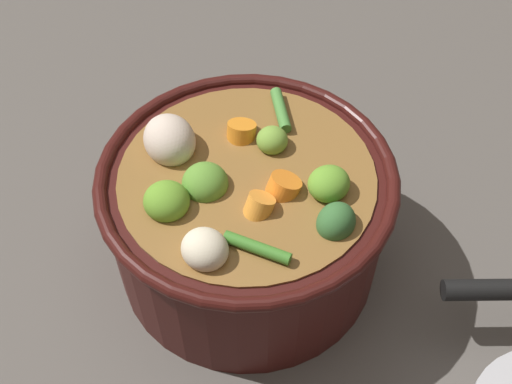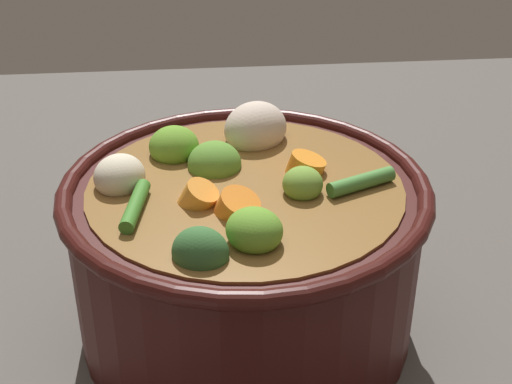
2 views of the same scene
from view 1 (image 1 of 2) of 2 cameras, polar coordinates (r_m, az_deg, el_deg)
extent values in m
plane|color=#514C47|center=(0.62, -0.70, -5.79)|extent=(1.10, 1.10, 0.00)
cylinder|color=#38110F|center=(0.57, -0.76, -2.47)|extent=(0.24, 0.24, 0.12)
torus|color=#38110F|center=(0.52, -0.82, 1.44)|extent=(0.25, 0.25, 0.01)
cylinder|color=brown|center=(0.56, -0.76, -2.17)|extent=(0.21, 0.21, 0.11)
ellipsoid|color=olive|center=(0.54, 1.47, 4.69)|extent=(0.03, 0.03, 0.02)
ellipsoid|color=#629B2E|center=(0.51, 6.57, 0.68)|extent=(0.05, 0.05, 0.03)
ellipsoid|color=#62992B|center=(0.50, -8.07, -0.82)|extent=(0.05, 0.05, 0.03)
ellipsoid|color=#356632|center=(0.49, 7.23, -2.72)|extent=(0.04, 0.04, 0.03)
ellipsoid|color=#5A9031|center=(0.51, -4.61, 0.80)|extent=(0.05, 0.05, 0.03)
cylinder|color=orange|center=(0.51, 2.49, 0.44)|extent=(0.04, 0.04, 0.03)
cylinder|color=orange|center=(0.49, 0.29, -1.31)|extent=(0.03, 0.03, 0.03)
cylinder|color=orange|center=(0.55, -1.33, 5.38)|extent=(0.03, 0.03, 0.02)
ellipsoid|color=beige|center=(0.47, -4.64, -5.17)|extent=(0.05, 0.05, 0.03)
ellipsoid|color=beige|center=(0.54, -7.80, 4.66)|extent=(0.07, 0.07, 0.04)
cylinder|color=#488639|center=(0.57, 2.24, 7.40)|extent=(0.03, 0.05, 0.01)
cylinder|color=#3E7E2A|center=(0.47, 0.10, -5.05)|extent=(0.05, 0.02, 0.01)
cylinder|color=black|center=(0.57, 22.02, -8.16)|extent=(0.11, 0.05, 0.02)
camera|label=2|loc=(0.47, 58.56, 7.66)|focal=51.49mm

